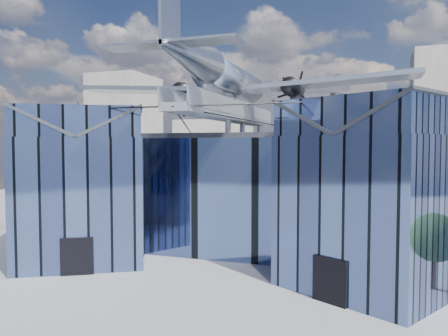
% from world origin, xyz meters
% --- Properties ---
extents(ground_plane, '(120.00, 120.00, 0.00)m').
position_xyz_m(ground_plane, '(0.00, 0.00, 0.00)').
color(ground_plane, gray).
extents(museum, '(32.88, 24.50, 17.60)m').
position_xyz_m(museum, '(0.00, 5.82, 5.54)').
color(museum, '#465A90').
rests_on(museum, ground).
extents(bg_towers, '(77.00, 24.50, 26.00)m').
position_xyz_m(bg_towers, '(1.45, 50.49, 10.01)').
color(bg_towers, gray).
rests_on(bg_towers, ground).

